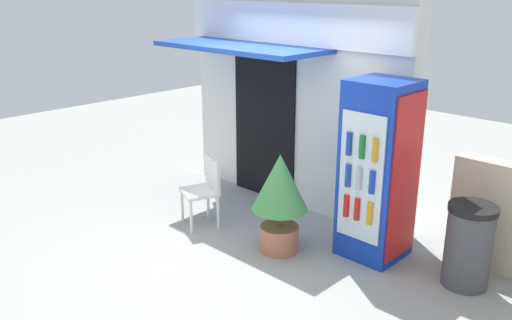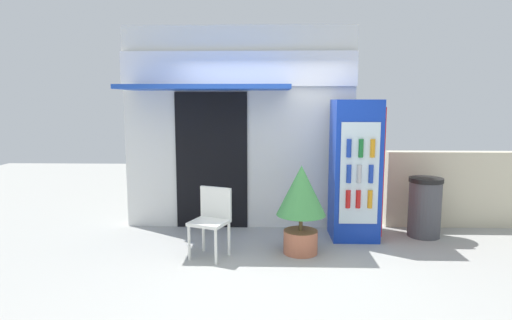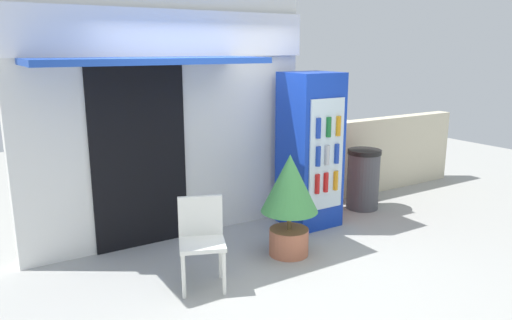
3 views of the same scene
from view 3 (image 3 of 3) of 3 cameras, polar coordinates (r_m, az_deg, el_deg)
The scene contains 7 objects.
ground at distance 4.93m, azimuth 1.84°, elevation -13.64°, with size 16.00×16.00×0.00m, color #A3A39E.
storefront_building at distance 5.64m, azimuth -10.52°, elevation 6.13°, with size 3.44×1.22×3.00m.
drink_cooler at distance 6.09m, azimuth 6.49°, elevation 1.18°, with size 0.65×0.68×1.93m.
plastic_chair at distance 4.62m, azimuth -6.48°, elevation -8.80°, with size 0.54×0.52×0.85m.
potted_plant_near_shop at distance 5.18m, azimuth 4.00°, elevation -4.07°, with size 0.62×0.62×1.13m.
trash_bin at distance 6.93m, azimuth 12.57°, elevation -2.20°, with size 0.47×0.47×0.85m.
stone_boundary_wall at distance 7.93m, azimuth 15.00°, elevation 0.73°, with size 2.78×0.22×1.16m, color beige.
Camera 3 is at (-2.45, -3.66, 2.22)m, focal length 33.78 mm.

